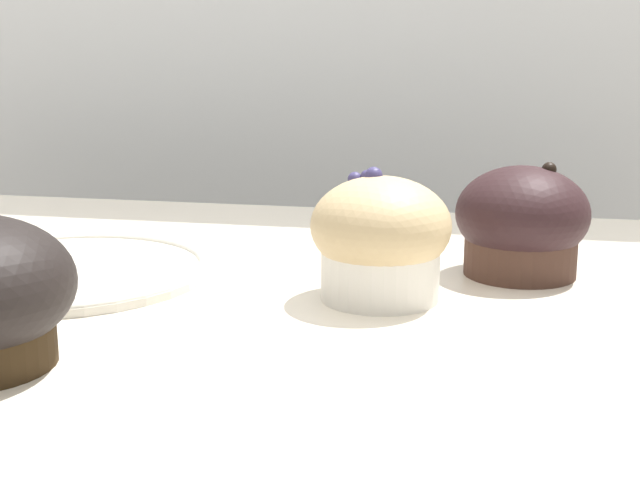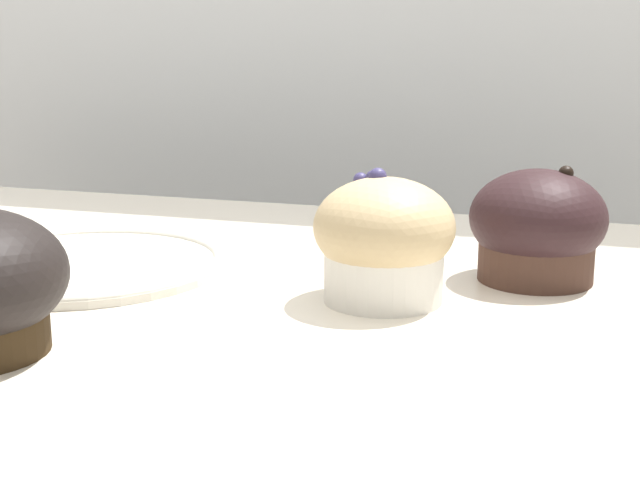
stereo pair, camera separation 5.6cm
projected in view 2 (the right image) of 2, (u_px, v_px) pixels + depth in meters
wall_back at (343, 162)px, 1.19m from camera, size 3.20×0.10×1.80m
muffin_front_center at (384, 240)px, 0.58m from camera, size 0.09×0.09×0.09m
muffin_back_right at (537, 228)px, 0.63m from camera, size 0.10×0.10×0.08m
serving_plate at (83, 263)px, 0.67m from camera, size 0.21×0.21×0.01m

